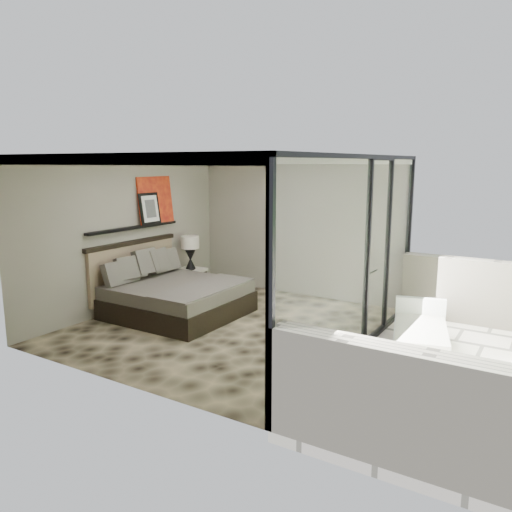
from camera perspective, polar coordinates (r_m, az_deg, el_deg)
The scene contains 13 objects.
floor at distance 8.42m, azimuth -3.23°, elevation -8.01°, with size 5.00×5.00×0.00m, color black.
ceiling at distance 7.98m, azimuth -3.44°, elevation 11.33°, with size 4.50×5.00×0.02m, color silver.
back_wall at distance 10.20m, azimuth 4.76°, elevation 3.33°, with size 4.50×0.02×2.80m, color gray.
left_wall at distance 9.54m, azimuth -14.42°, elevation 2.53°, with size 0.02×5.00×2.80m, color gray.
glass_wall at distance 7.05m, azimuth 11.81°, elevation -0.14°, with size 0.08×5.00×2.80m, color white.
terrace_slab at distance 7.13m, azimuth 23.03°, elevation -12.96°, with size 3.00×5.00×0.12m, color beige.
picture_ledge at distance 9.55m, azimuth -13.76°, elevation 3.17°, with size 0.12×2.20×0.05m, color black.
bed at distance 9.09m, azimuth -9.45°, elevation -4.41°, with size 2.17×2.10×1.20m.
nightstand at distance 10.50m, azimuth -7.53°, elevation -2.78°, with size 0.54×0.54×0.54m, color black.
table_lamp at distance 10.38m, azimuth -7.53°, elevation 0.94°, with size 0.37×0.37×0.69m.
abstract_canvas at distance 9.95m, azimuth -11.43°, elevation 6.31°, with size 0.04×0.90×0.90m, color #AE2A0E.
framed_print at distance 9.76m, azimuth -12.06°, elevation 5.32°, with size 0.03×0.50×0.60m, color black.
lounger at distance 7.77m, azimuth 18.27°, elevation -8.73°, with size 1.12×1.66×0.60m.
Camera 1 is at (4.60, -6.52, 2.69)m, focal length 35.00 mm.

